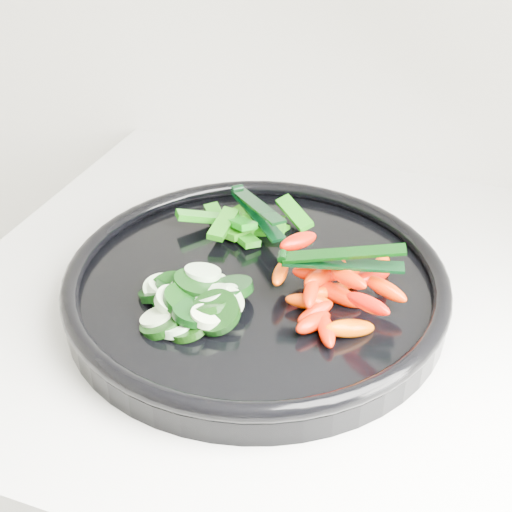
% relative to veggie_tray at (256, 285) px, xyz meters
% --- Properties ---
extents(veggie_tray, '(0.41, 0.41, 0.04)m').
position_rel_veggie_tray_xyz_m(veggie_tray, '(0.00, 0.00, 0.00)').
color(veggie_tray, black).
rests_on(veggie_tray, counter).
extents(cucumber_pile, '(0.12, 0.12, 0.04)m').
position_rel_veggie_tray_xyz_m(cucumber_pile, '(-0.05, -0.06, 0.01)').
color(cucumber_pile, black).
rests_on(cucumber_pile, veggie_tray).
extents(carrot_pile, '(0.14, 0.16, 0.06)m').
position_rel_veggie_tray_xyz_m(carrot_pile, '(0.08, -0.00, 0.02)').
color(carrot_pile, '#FF2500').
rests_on(carrot_pile, veggie_tray).
extents(pepper_pile, '(0.15, 0.10, 0.04)m').
position_rel_veggie_tray_xyz_m(pepper_pile, '(-0.05, 0.09, 0.01)').
color(pepper_pile, '#1D710A').
rests_on(pepper_pile, veggie_tray).
extents(tong_carrot, '(0.11, 0.04, 0.02)m').
position_rel_veggie_tray_xyz_m(tong_carrot, '(0.08, -0.00, 0.05)').
color(tong_carrot, black).
rests_on(tong_carrot, carrot_pile).
extents(tong_pepper, '(0.09, 0.09, 0.02)m').
position_rel_veggie_tray_xyz_m(tong_pepper, '(-0.03, 0.09, 0.03)').
color(tong_pepper, black).
rests_on(tong_pepper, pepper_pile).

